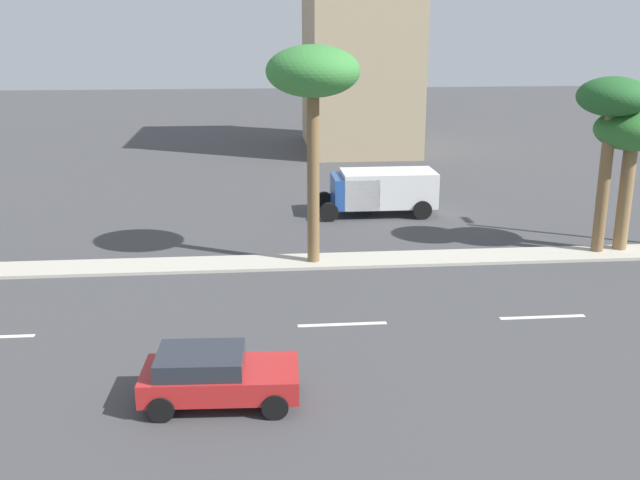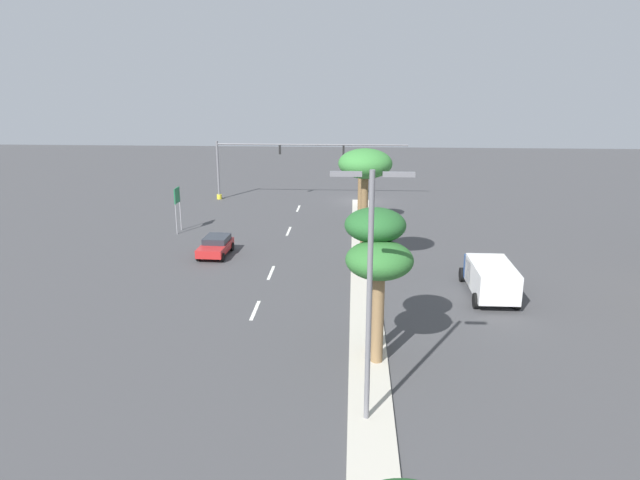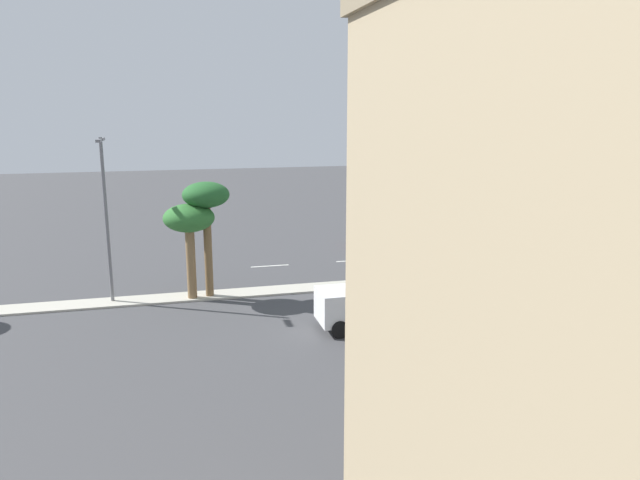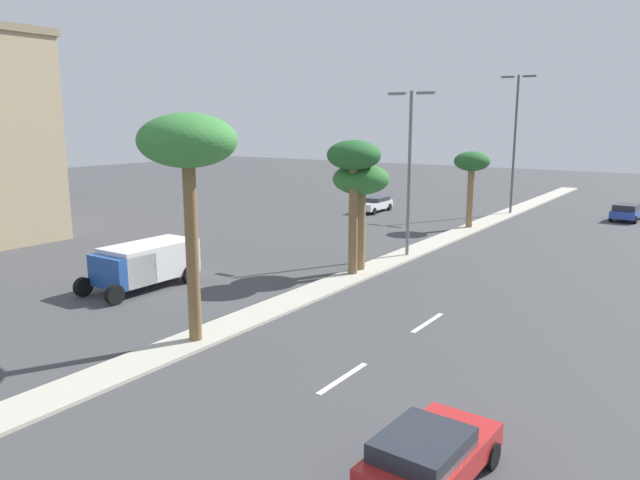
# 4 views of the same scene
# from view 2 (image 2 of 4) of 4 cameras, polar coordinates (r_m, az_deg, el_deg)

# --- Properties ---
(ground_plane) EXTENTS (160.00, 160.00, 0.00)m
(ground_plane) POSITION_cam_2_polar(r_m,az_deg,el_deg) (29.92, 4.65, -9.55)
(ground_plane) COLOR #424244
(median_curb) EXTENTS (1.80, 85.07, 0.12)m
(median_curb) POSITION_cam_2_polar(r_m,az_deg,el_deg) (21.74, 5.18, -20.20)
(median_curb) COLOR #B7B2A3
(median_curb) RESTS_ON ground
(lane_stripe_outboard) EXTENTS (0.20, 2.80, 0.01)m
(lane_stripe_outboard) POSITION_cam_2_polar(r_m,az_deg,el_deg) (57.80, -2.15, 3.11)
(lane_stripe_outboard) COLOR silver
(lane_stripe_outboard) RESTS_ON ground
(lane_stripe_near) EXTENTS (0.20, 2.80, 0.01)m
(lane_stripe_near) POSITION_cam_2_polar(r_m,az_deg,el_deg) (49.43, -3.09, 0.87)
(lane_stripe_near) COLOR silver
(lane_stripe_near) RESTS_ON ground
(lane_stripe_inboard) EXTENTS (0.20, 2.80, 0.01)m
(lane_stripe_inboard) POSITION_cam_2_polar(r_m,az_deg,el_deg) (39.23, -4.83, -3.22)
(lane_stripe_inboard) COLOR silver
(lane_stripe_inboard) RESTS_ON ground
(lane_stripe_front) EXTENTS (0.20, 2.80, 0.01)m
(lane_stripe_front) POSITION_cam_2_polar(r_m,az_deg,el_deg) (33.27, -6.39, -6.87)
(lane_stripe_front) COLOR silver
(lane_stripe_front) RESTS_ON ground
(traffic_signal_gantry) EXTENTS (20.10, 0.53, 6.16)m
(traffic_signal_gantry) POSITION_cam_2_polar(r_m,az_deg,el_deg) (61.38, -4.91, 7.83)
(traffic_signal_gantry) COLOR slate
(traffic_signal_gantry) RESTS_ON ground
(directional_road_sign) EXTENTS (0.10, 1.39, 3.79)m
(directional_road_sign) POSITION_cam_2_polar(r_m,az_deg,el_deg) (50.00, -13.83, 3.80)
(directional_road_sign) COLOR gray
(directional_road_sign) RESTS_ON ground
(palm_tree_center) EXTENTS (2.59, 2.59, 6.21)m
(palm_tree_center) POSITION_cam_2_polar(r_m,az_deg,el_deg) (50.16, 4.04, 7.29)
(palm_tree_center) COLOR brown
(palm_tree_center) RESTS_ON median_curb
(palm_tree_front) EXTENTS (3.46, 3.46, 8.21)m
(palm_tree_front) POSITION_cam_2_polar(r_m,az_deg,el_deg) (37.49, 4.46, 7.14)
(palm_tree_front) COLOR brown
(palm_tree_front) RESTS_ON median_curb
(palm_tree_outboard) EXTENTS (2.78, 2.78, 6.98)m
(palm_tree_outboard) POSITION_cam_2_polar(r_m,az_deg,el_deg) (26.33, 5.44, 0.77)
(palm_tree_outboard) COLOR brown
(palm_tree_outboard) RESTS_ON median_curb
(palm_tree_right) EXTENTS (3.01, 3.01, 5.73)m
(palm_tree_right) POSITION_cam_2_polar(r_m,az_deg,el_deg) (25.68, 5.85, -2.43)
(palm_tree_right) COLOR olive
(palm_tree_right) RESTS_ON median_curb
(street_lamp_right) EXTENTS (2.90, 0.24, 9.62)m
(street_lamp_right) POSITION_cam_2_polar(r_m,az_deg,el_deg) (20.95, 4.90, -3.90)
(street_lamp_right) COLOR slate
(street_lamp_right) RESTS_ON median_curb
(sedan_red_inboard) EXTENTS (2.14, 3.92, 1.35)m
(sedan_red_inboard) POSITION_cam_2_polar(r_m,az_deg,el_deg) (43.34, -10.21, -0.55)
(sedan_red_inboard) COLOR red
(sedan_red_inboard) RESTS_ON ground
(box_truck) EXTENTS (2.60, 5.74, 2.14)m
(box_truck) POSITION_cam_2_polar(r_m,az_deg,el_deg) (36.17, 16.36, -3.46)
(box_truck) COLOR #234C99
(box_truck) RESTS_ON ground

